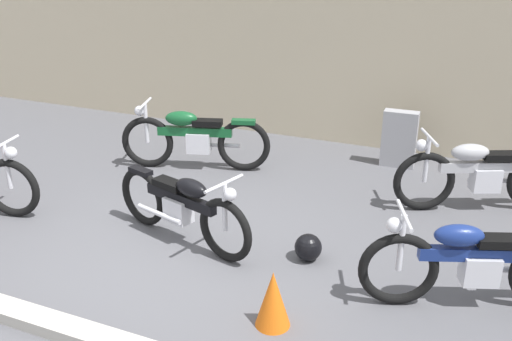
{
  "coord_description": "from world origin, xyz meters",
  "views": [
    {
      "loc": [
        3.06,
        -4.48,
        3.26
      ],
      "look_at": [
        0.48,
        1.55,
        0.55
      ],
      "focal_mm": 39.96,
      "sensor_mm": 36.0,
      "label": 1
    }
  ],
  "objects": [
    {
      "name": "motorcycle_green",
      "position": [
        -0.93,
        2.5,
        0.48
      ],
      "size": [
        2.17,
        0.9,
        1.01
      ],
      "rotation": [
        0.0,
        0.0,
        3.44
      ],
      "color": "black",
      "rests_on": "ground_plane"
    },
    {
      "name": "traffic_cone",
      "position": [
        1.53,
        -0.53,
        0.28
      ],
      "size": [
        0.32,
        0.32,
        0.55
      ],
      "primitive_type": "cone",
      "color": "orange",
      "rests_on": "ground_plane"
    },
    {
      "name": "curb_strip",
      "position": [
        0.0,
        -1.38,
        0.06
      ],
      "size": [
        18.0,
        0.24,
        0.12
      ],
      "primitive_type": "cube",
      "color": "#B7B2A8",
      "rests_on": "ground_plane"
    },
    {
      "name": "stone_marker",
      "position": [
        1.86,
        3.81,
        0.43
      ],
      "size": [
        0.51,
        0.21,
        0.86
      ],
      "primitive_type": "cube",
      "rotation": [
        0.0,
        0.0,
        0.03
      ],
      "color": "#9E9EA3",
      "rests_on": "ground_plane"
    },
    {
      "name": "motorcycle_black",
      "position": [
        0.03,
        0.49,
        0.44
      ],
      "size": [
        2.0,
        0.79,
        0.92
      ],
      "rotation": [
        0.0,
        0.0,
        -0.28
      ],
      "color": "black",
      "rests_on": "ground_plane"
    },
    {
      "name": "ground_plane",
      "position": [
        0.0,
        0.0,
        0.0
      ],
      "size": [
        40.0,
        40.0,
        0.0
      ],
      "primitive_type": "plane",
      "color": "#56565B"
    },
    {
      "name": "motorcycle_silver",
      "position": [
        3.06,
        2.7,
        0.48
      ],
      "size": [
        2.07,
        1.11,
        1.0
      ],
      "rotation": [
        0.0,
        0.0,
        3.57
      ],
      "color": "black",
      "rests_on": "ground_plane"
    },
    {
      "name": "helmet",
      "position": [
        1.47,
        0.66,
        0.15
      ],
      "size": [
        0.3,
        0.3,
        0.3
      ],
      "primitive_type": "sphere",
      "color": "black",
      "rests_on": "ground_plane"
    },
    {
      "name": "building_wall",
      "position": [
        0.0,
        4.63,
        1.4
      ],
      "size": [
        18.0,
        0.3,
        2.8
      ],
      "primitive_type": "cube",
      "color": "beige",
      "rests_on": "ground_plane"
    },
    {
      "name": "motorcycle_blue",
      "position": [
        3.12,
        0.48,
        0.46
      ],
      "size": [
        2.04,
        0.96,
        0.96
      ],
      "rotation": [
        0.0,
        0.0,
        3.51
      ],
      "color": "black",
      "rests_on": "ground_plane"
    }
  ]
}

